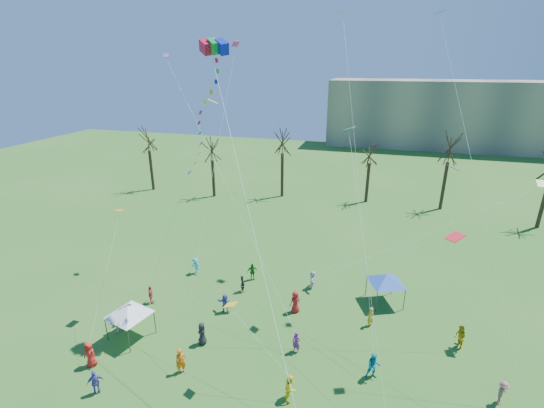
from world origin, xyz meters
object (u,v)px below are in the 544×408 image
(distant_building, at_px, (462,115))
(canopy_tent_blue, at_px, (386,279))
(big_box_kite, at_px, (208,121))
(canopy_tent_white, at_px, (128,310))

(distant_building, relative_size, canopy_tent_blue, 18.30)
(distant_building, xyz_separation_m, canopy_tent_blue, (-16.11, -68.63, -5.24))
(distant_building, height_order, big_box_kite, big_box_kite)
(big_box_kite, distance_m, canopy_tent_blue, 18.78)
(big_box_kite, bearing_deg, canopy_tent_blue, 25.48)
(big_box_kite, xyz_separation_m, canopy_tent_blue, (12.27, 5.85, -12.97))
(distant_building, height_order, canopy_tent_white, distant_building)
(distant_building, distance_m, big_box_kite, 80.07)
(distant_building, distance_m, canopy_tent_white, 85.13)
(canopy_tent_white, bearing_deg, distant_building, 66.65)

